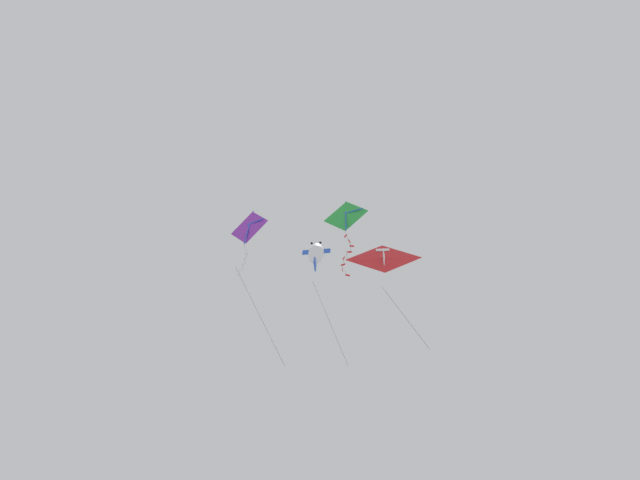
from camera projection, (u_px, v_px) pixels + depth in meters
The scene contains 4 objects.
kite_delta_mid_left at pixel (384, 258), 27.13m from camera, with size 2.75×1.84×5.02m.
kite_diamond_low_drifter at pixel (346, 217), 24.62m from camera, with size 1.79×0.87×3.89m.
kite_fish_near_right at pixel (316, 254), 35.29m from camera, with size 2.45×1.81×7.76m.
kite_diamond_far_centre at pixel (249, 228), 31.43m from camera, with size 3.10×1.79×8.42m.
Camera 1 is at (7.33, -24.47, 7.09)m, focal length 35.61 mm.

